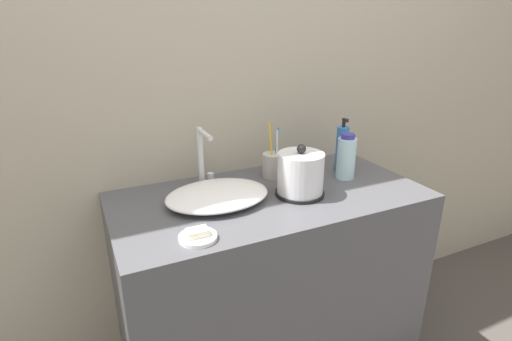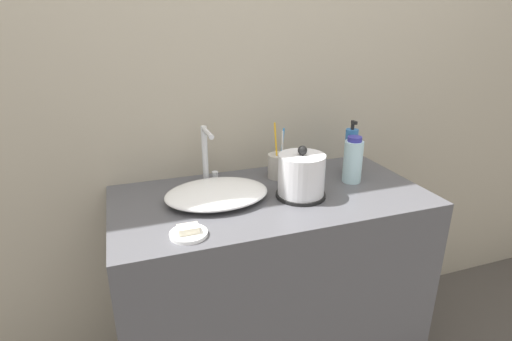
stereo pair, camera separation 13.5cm
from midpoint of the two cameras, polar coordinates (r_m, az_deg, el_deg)
name	(u,v)px [view 2 (the right image)]	position (r m, az deg, el deg)	size (l,w,h in m)	color
wall_back	(245,46)	(1.58, 0.90, 17.34)	(6.00, 0.04, 2.60)	#ADA38E
vanity_counter	(270,288)	(1.64, 4.47, -16.52)	(1.12, 0.56, 0.81)	#4C4C51
sink_basin	(217,193)	(1.38, -2.83, -3.34)	(0.36, 0.27, 0.05)	white
faucet	(207,153)	(1.48, -4.45, 2.47)	(0.06, 0.14, 0.22)	silver
electric_kettle	(301,177)	(1.40, 9.23, -1.04)	(0.18, 0.18, 0.19)	black
toothbrush_cup	(278,165)	(1.57, 5.67, 0.69)	(0.08, 0.08, 0.22)	#B7B2A8
lotion_bottle	(350,151)	(1.66, 15.64, 2.66)	(0.05, 0.05, 0.22)	#3370B7
shampoo_bottle	(353,160)	(1.57, 16.08, 1.36)	(0.07, 0.07, 0.18)	silver
soap_dish	(189,233)	(1.17, -6.35, -8.91)	(0.11, 0.11, 0.03)	white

